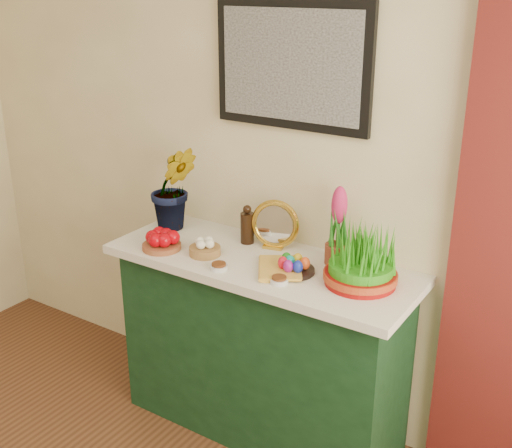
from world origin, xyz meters
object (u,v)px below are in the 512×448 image
at_px(sideboard, 262,350).
at_px(book, 259,268).
at_px(hyacinth_green, 173,174).
at_px(mirror, 275,225).
at_px(wheatgrass_sabzeh, 361,260).

relative_size(sideboard, book, 5.52).
bearing_deg(sideboard, hyacinth_green, 171.77).
distance_m(hyacinth_green, mirror, 0.56).
distance_m(sideboard, mirror, 0.59).
distance_m(mirror, wheatgrass_sabzeh, 0.50).
bearing_deg(book, mirror, 74.25).
bearing_deg(wheatgrass_sabzeh, hyacinth_green, 175.94).
height_order(book, wheatgrass_sabzeh, wheatgrass_sabzeh).
bearing_deg(hyacinth_green, book, -62.02).
bearing_deg(mirror, sideboard, -81.57).
distance_m(sideboard, hyacinth_green, 0.93).
xyz_separation_m(book, wheatgrass_sabzeh, (0.41, 0.12, 0.09)).
distance_m(mirror, book, 0.28).
xyz_separation_m(sideboard, mirror, (-0.02, 0.14, 0.57)).
bearing_deg(book, hyacinth_green, 129.93).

